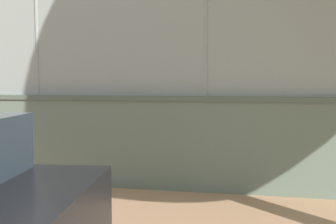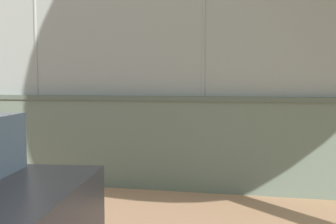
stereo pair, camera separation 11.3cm
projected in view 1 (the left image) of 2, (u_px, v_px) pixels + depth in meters
The scene contains 5 objects.
ground_plane at pixel (196, 120), 18.97m from camera, with size 260.00×260.00×0.00m, color tan.
perimeter_wall at pixel (205, 143), 6.93m from camera, with size 31.10×0.87×1.61m.
fence_panel_on_wall at pixel (206, 33), 6.79m from camera, with size 30.54×0.58×2.08m.
player_at_service_line at pixel (160, 108), 13.02m from camera, with size 0.90×0.97×1.65m.
courtside_bench at pixel (22, 139), 9.81m from camera, with size 1.61×0.41×0.87m.
Camera 1 is at (-2.74, 18.73, 1.89)m, focal length 43.90 mm.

